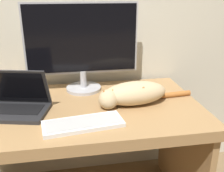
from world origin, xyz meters
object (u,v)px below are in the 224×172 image
(laptop, at_px, (17,104))
(cat, at_px, (133,93))
(monitor, at_px, (82,45))
(external_keyboard, at_px, (83,124))

(laptop, height_order, cat, laptop)
(monitor, xyz_separation_m, laptop, (-0.37, -0.27, -0.25))
(monitor, distance_m, cat, 0.44)
(laptop, bearing_deg, external_keyboard, -18.64)
(laptop, distance_m, cat, 0.63)
(cat, bearing_deg, monitor, 128.08)
(monitor, distance_m, external_keyboard, 0.56)
(laptop, relative_size, external_keyboard, 0.91)
(monitor, relative_size, external_keyboard, 1.72)
(external_keyboard, bearing_deg, cat, 26.65)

